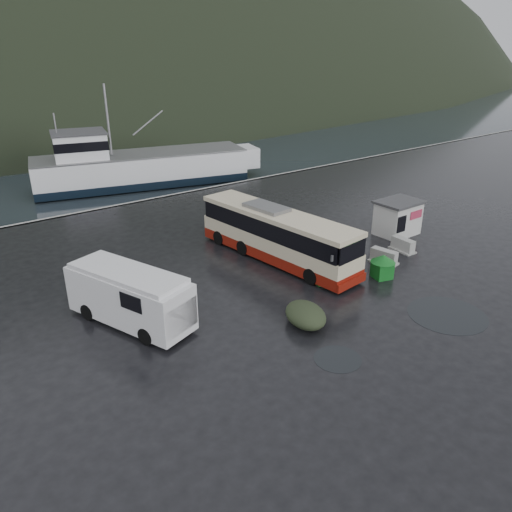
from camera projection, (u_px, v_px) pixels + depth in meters
ground at (282, 291)px, 27.12m from camera, size 160.00×160.00×0.00m
quay_edge at (131, 203)px, 41.83m from camera, size 160.00×0.60×1.50m
coach_bus at (276, 259)px, 31.17m from camera, size 4.16×11.86×3.28m
white_van at (133, 322)px, 24.17m from camera, size 4.38×7.01×2.77m
waste_bin_left at (322, 282)px, 28.20m from camera, size 1.30×1.30×1.51m
waste_bin_right at (381, 277)px, 28.70m from camera, size 1.25×1.25×1.41m
dome_tent at (305, 324)px, 24.01m from camera, size 2.47×2.95×1.00m
ticket_kiosk at (396, 234)px, 35.17m from camera, size 3.11×2.36×2.42m
jersey_barrier_a at (329, 277)px, 28.80m from camera, size 1.03×1.78×0.85m
jersey_barrier_b at (383, 263)px, 30.59m from camera, size 1.18×1.85×0.86m
jersey_barrier_c at (402, 251)px, 32.34m from camera, size 0.95×1.74×0.85m
fishing_trawler at (143, 171)px, 51.94m from camera, size 25.87×11.40×10.11m
puddles at (370, 291)px, 27.09m from camera, size 10.02×15.64×0.01m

